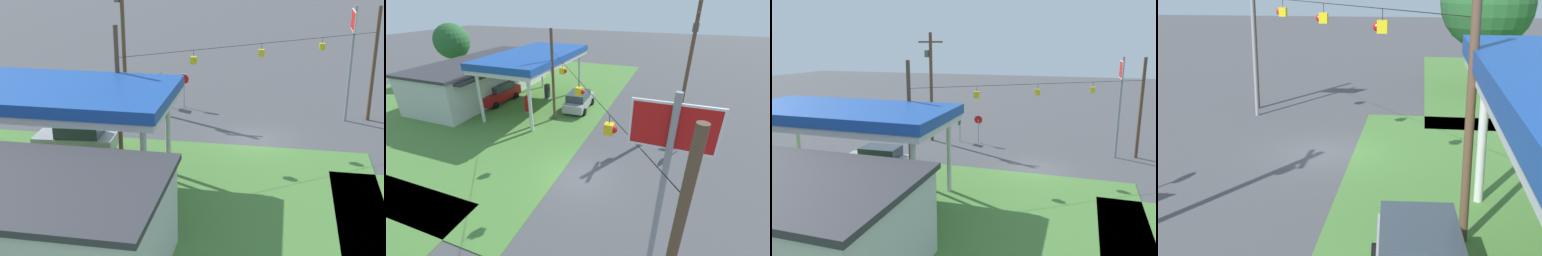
# 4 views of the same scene
# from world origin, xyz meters

# --- Properties ---
(ground_plane) EXTENTS (160.00, 160.00, 0.00)m
(ground_plane) POSITION_xyz_m (0.00, 0.00, 0.00)
(ground_plane) COLOR #4C4C4F
(gas_station_canopy) EXTENTS (12.08, 6.15, 5.17)m
(gas_station_canopy) POSITION_xyz_m (9.64, 8.04, 4.67)
(gas_station_canopy) COLOR silver
(gas_station_canopy) RESTS_ON ground
(fuel_pump_near) EXTENTS (0.71, 0.56, 1.58)m
(fuel_pump_near) POSITION_xyz_m (7.67, 8.04, 0.75)
(fuel_pump_near) COLOR gray
(fuel_pump_near) RESTS_ON ground
(fuel_pump_far) EXTENTS (0.71, 0.56, 1.58)m
(fuel_pump_far) POSITION_xyz_m (11.61, 8.04, 0.75)
(fuel_pump_far) COLOR gray
(fuel_pump_far) RESTS_ON ground
(car_at_pumps_front) EXTENTS (4.68, 2.32, 1.77)m
(car_at_pumps_front) POSITION_xyz_m (10.06, 3.84, 0.91)
(car_at_pumps_front) COLOR #9E9EA3
(car_at_pumps_front) RESTS_ON ground
(car_at_pumps_rear) EXTENTS (5.23, 2.35, 1.87)m
(car_at_pumps_rear) POSITION_xyz_m (8.95, 12.24, 0.97)
(car_at_pumps_rear) COLOR #AD1414
(car_at_pumps_rear) RESTS_ON ground
(stop_sign_roadside) EXTENTS (0.80, 0.08, 2.50)m
(stop_sign_roadside) POSITION_xyz_m (5.65, -5.58, 1.81)
(stop_sign_roadside) COLOR #99999E
(stop_sign_roadside) RESTS_ON ground
(stop_sign_overhead) EXTENTS (0.22, 2.15, 7.64)m
(stop_sign_overhead) POSITION_xyz_m (-5.50, -4.57, 5.46)
(stop_sign_overhead) COLOR gray
(stop_sign_overhead) RESTS_ON ground
(route_sign) EXTENTS (0.10, 0.70, 2.40)m
(route_sign) POSITION_xyz_m (7.42, -5.71, 1.71)
(route_sign) COLOR gray
(route_sign) RESTS_ON ground
(utility_pole_main) EXTENTS (2.20, 0.44, 9.52)m
(utility_pole_main) POSITION_xyz_m (9.94, -5.24, 5.33)
(utility_pole_main) COLOR brown
(utility_pole_main) RESTS_ON ground
(signal_span_gantry) EXTENTS (14.39, 10.24, 7.60)m
(signal_span_gantry) POSITION_xyz_m (0.00, -0.01, 4.10)
(signal_span_gantry) COLOR brown
(signal_span_gantry) RESTS_ON ground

